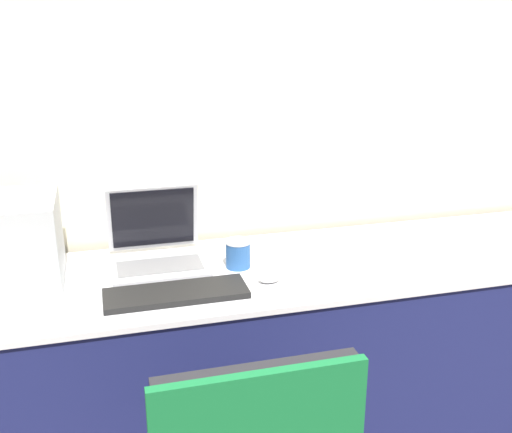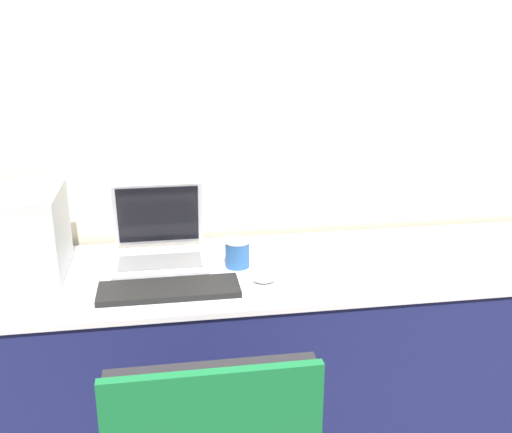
# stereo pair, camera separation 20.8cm
# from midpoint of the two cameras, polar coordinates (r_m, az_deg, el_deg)

# --- Properties ---
(wall_back) EXTENTS (8.00, 0.05, 2.60)m
(wall_back) POSITION_cam_midpoint_polar(r_m,az_deg,el_deg) (2.37, -1.41, 11.61)
(wall_back) COLOR beige
(wall_back) RESTS_ON ground_plane
(table) EXTENTS (2.60, 0.64, 0.74)m
(table) POSITION_cam_midpoint_polar(r_m,az_deg,el_deg) (2.32, 1.12, -12.98)
(table) COLOR #191E51
(table) RESTS_ON ground_plane
(laptop_left) EXTENTS (0.33, 0.31, 0.26)m
(laptop_left) POSITION_cam_midpoint_polar(r_m,az_deg,el_deg) (2.18, -12.13, -3.04)
(laptop_left) COLOR #B7B7BC
(laptop_left) RESTS_ON table
(external_keyboard) EXTENTS (0.45, 0.16, 0.02)m
(external_keyboard) POSITION_cam_midpoint_polar(r_m,az_deg,el_deg) (1.94, -10.72, -7.27)
(external_keyboard) COLOR black
(external_keyboard) RESTS_ON table
(coffee_cup) EXTENTS (0.09, 0.09, 0.10)m
(coffee_cup) POSITION_cam_midpoint_polar(r_m,az_deg,el_deg) (2.11, -4.56, -3.61)
(coffee_cup) COLOR #285699
(coffee_cup) RESTS_ON table
(mouse) EXTENTS (0.08, 0.05, 0.03)m
(mouse) POSITION_cam_midpoint_polar(r_m,az_deg,el_deg) (2.00, -1.72, -5.93)
(mouse) COLOR silver
(mouse) RESTS_ON table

